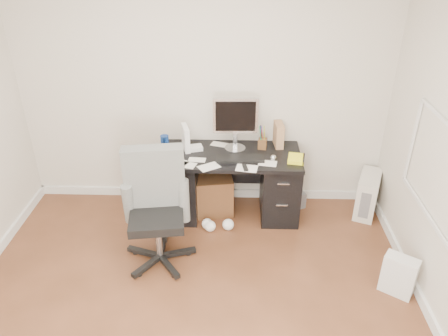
# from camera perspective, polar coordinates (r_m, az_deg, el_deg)

# --- Properties ---
(ground) EXTENTS (4.00, 4.00, 0.00)m
(ground) POSITION_cam_1_polar(r_m,az_deg,el_deg) (3.80, -4.65, -20.13)
(ground) COLOR #4A2A17
(ground) RESTS_ON ground
(room_shell) EXTENTS (4.02, 4.02, 2.71)m
(room_shell) POSITION_cam_1_polar(r_m,az_deg,el_deg) (2.79, -5.28, 3.09)
(room_shell) COLOR beige
(room_shell) RESTS_ON ground
(desk) EXTENTS (1.50, 0.70, 0.75)m
(desk) POSITION_cam_1_polar(r_m,az_deg,el_deg) (4.80, 0.76, -1.89)
(desk) COLOR black
(desk) RESTS_ON ground
(loose_papers) EXTENTS (1.10, 0.60, 0.00)m
(loose_papers) POSITION_cam_1_polar(r_m,az_deg,el_deg) (4.59, -1.72, 1.57)
(loose_papers) COLOR white
(loose_papers) RESTS_ON desk
(lcd_monitor) EXTENTS (0.48, 0.29, 0.60)m
(lcd_monitor) POSITION_cam_1_polar(r_m,az_deg,el_deg) (4.60, 1.50, 5.76)
(lcd_monitor) COLOR #B6B7BB
(lcd_monitor) RESTS_ON desk
(keyboard) EXTENTS (0.50, 0.20, 0.03)m
(keyboard) POSITION_cam_1_polar(r_m,az_deg,el_deg) (4.51, 2.13, 1.24)
(keyboard) COLOR black
(keyboard) RESTS_ON desk
(computer_mouse) EXTENTS (0.07, 0.07, 0.06)m
(computer_mouse) POSITION_cam_1_polar(r_m,az_deg,el_deg) (4.52, 6.45, 1.34)
(computer_mouse) COLOR #B6B7BB
(computer_mouse) RESTS_ON desk
(travel_mug) EXTENTS (0.12, 0.12, 0.20)m
(travel_mug) POSITION_cam_1_polar(r_m,az_deg,el_deg) (4.66, -7.72, 3.10)
(travel_mug) COLOR #153C95
(travel_mug) RESTS_ON desk
(white_binder) EXTENTS (0.17, 0.25, 0.27)m
(white_binder) POSITION_cam_1_polar(r_m,az_deg,el_deg) (4.69, -5.02, 3.91)
(white_binder) COLOR white
(white_binder) RESTS_ON desk
(magazine_file) EXTENTS (0.13, 0.23, 0.26)m
(magazine_file) POSITION_cam_1_polar(r_m,az_deg,el_deg) (4.80, 7.14, 4.35)
(magazine_file) COLOR #9E734C
(magazine_file) RESTS_ON desk
(pen_cup) EXTENTS (0.13, 0.13, 0.27)m
(pen_cup) POSITION_cam_1_polar(r_m,az_deg,el_deg) (4.71, 5.09, 4.03)
(pen_cup) COLOR #512E17
(pen_cup) RESTS_ON desk
(yellow_book) EXTENTS (0.20, 0.23, 0.04)m
(yellow_book) POSITION_cam_1_polar(r_m,az_deg,el_deg) (4.56, 9.39, 1.21)
(yellow_book) COLOR #FFF61B
(yellow_book) RESTS_ON desk
(paper_remote) EXTENTS (0.24, 0.20, 0.02)m
(paper_remote) POSITION_cam_1_polar(r_m,az_deg,el_deg) (4.36, 2.98, 0.06)
(paper_remote) COLOR white
(paper_remote) RESTS_ON desk
(office_chair) EXTENTS (0.73, 0.73, 1.14)m
(office_chair) POSITION_cam_1_polar(r_m,az_deg,el_deg) (4.08, -8.85, -5.68)
(office_chair) COLOR #4E504E
(office_chair) RESTS_ON ground
(pc_tower) EXTENTS (0.37, 0.52, 0.47)m
(pc_tower) POSITION_cam_1_polar(r_m,az_deg,el_deg) (5.15, 18.23, -3.28)
(pc_tower) COLOR beige
(pc_tower) RESTS_ON ground
(shopping_bag) EXTENTS (0.35, 0.32, 0.38)m
(shopping_bag) POSITION_cam_1_polar(r_m,az_deg,el_deg) (4.23, 21.86, -12.89)
(shopping_bag) COLOR silver
(shopping_bag) RESTS_ON ground
(wicker_basket) EXTENTS (0.51, 0.51, 0.45)m
(wicker_basket) POSITION_cam_1_polar(r_m,az_deg,el_deg) (4.96, -1.67, -3.14)
(wicker_basket) COLOR #502E18
(wicker_basket) RESTS_ON ground
(desk_printer) EXTENTS (0.40, 0.37, 0.19)m
(desk_printer) POSITION_cam_1_polar(r_m,az_deg,el_deg) (5.14, 8.42, -3.96)
(desk_printer) COLOR #5D5D62
(desk_printer) RESTS_ON ground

